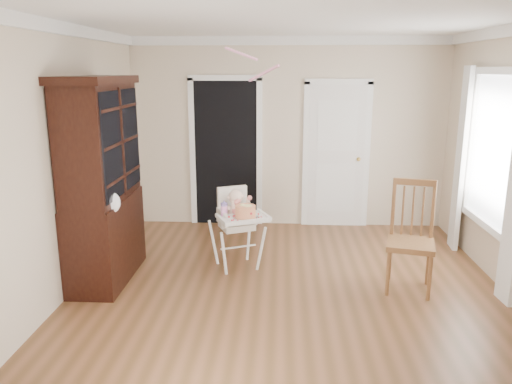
# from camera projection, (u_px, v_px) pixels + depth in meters

# --- Properties ---
(floor) EXTENTS (5.00, 5.00, 0.00)m
(floor) POSITION_uv_depth(u_px,v_px,m) (288.00, 297.00, 5.08)
(floor) COLOR brown
(floor) RESTS_ON ground
(ceiling) EXTENTS (5.00, 5.00, 0.00)m
(ceiling) POSITION_uv_depth(u_px,v_px,m) (293.00, 18.00, 4.43)
(ceiling) COLOR white
(ceiling) RESTS_ON wall_back
(wall_back) EXTENTS (4.50, 0.00, 4.50)m
(wall_back) POSITION_uv_depth(u_px,v_px,m) (288.00, 134.00, 7.18)
(wall_back) COLOR beige
(wall_back) RESTS_ON floor
(wall_left) EXTENTS (0.00, 5.00, 5.00)m
(wall_left) POSITION_uv_depth(u_px,v_px,m) (60.00, 164.00, 4.87)
(wall_left) COLOR beige
(wall_left) RESTS_ON floor
(crown_molding) EXTENTS (4.50, 5.00, 0.12)m
(crown_molding) POSITION_uv_depth(u_px,v_px,m) (293.00, 25.00, 4.45)
(crown_molding) COLOR white
(crown_molding) RESTS_ON ceiling
(doorway) EXTENTS (1.06, 0.05, 2.22)m
(doorway) POSITION_uv_depth(u_px,v_px,m) (226.00, 150.00, 7.27)
(doorway) COLOR black
(doorway) RESTS_ON wall_back
(closet_door) EXTENTS (0.96, 0.09, 2.13)m
(closet_door) POSITION_uv_depth(u_px,v_px,m) (336.00, 157.00, 7.20)
(closet_door) COLOR white
(closet_door) RESTS_ON wall_back
(window_right) EXTENTS (0.13, 1.84, 2.30)m
(window_right) POSITION_uv_depth(u_px,v_px,m) (489.00, 160.00, 5.44)
(window_right) COLOR white
(window_right) RESTS_ON wall_right
(high_chair) EXTENTS (0.76, 0.83, 0.96)m
(high_chair) POSITION_uv_depth(u_px,v_px,m) (237.00, 219.00, 5.71)
(high_chair) COLOR white
(high_chair) RESTS_ON floor
(baby) EXTENTS (0.31, 0.22, 0.40)m
(baby) POSITION_uv_depth(u_px,v_px,m) (236.00, 207.00, 5.70)
(baby) COLOR beige
(baby) RESTS_ON high_chair
(cake) EXTENTS (0.29, 0.29, 0.14)m
(cake) POSITION_uv_depth(u_px,v_px,m) (246.00, 211.00, 5.49)
(cake) COLOR silver
(cake) RESTS_ON high_chair
(sippy_cup) EXTENTS (0.08, 0.08, 0.19)m
(sippy_cup) POSITION_uv_depth(u_px,v_px,m) (224.00, 209.00, 5.55)
(sippy_cup) COLOR #F797DC
(sippy_cup) RESTS_ON high_chair
(china_cabinet) EXTENTS (0.58, 1.30, 2.19)m
(china_cabinet) POSITION_uv_depth(u_px,v_px,m) (102.00, 182.00, 5.28)
(china_cabinet) COLOR black
(china_cabinet) RESTS_ON floor
(dining_chair) EXTENTS (0.57, 0.57, 1.15)m
(dining_chair) POSITION_uv_depth(u_px,v_px,m) (411.00, 240.00, 5.16)
(dining_chair) COLOR brown
(dining_chair) RESTS_ON floor
(streamer) EXTENTS (0.38, 0.36, 0.15)m
(streamer) POSITION_uv_depth(u_px,v_px,m) (241.00, 54.00, 5.25)
(streamer) COLOR pink
(streamer) RESTS_ON ceiling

